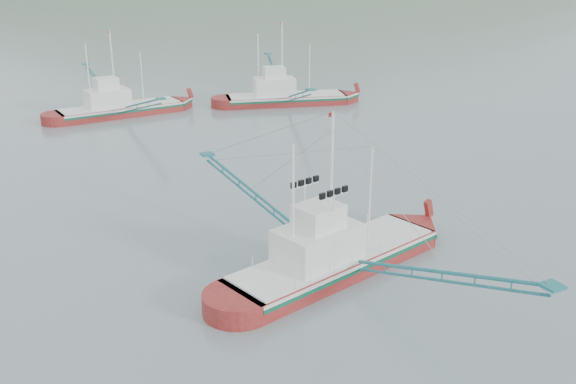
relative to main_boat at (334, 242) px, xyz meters
name	(u,v)px	position (x,y,z in m)	size (l,w,h in m)	color
ground	(342,284)	(-0.31, -1.39, -1.77)	(1200.00, 1200.00, 0.00)	slate
main_boat	(334,242)	(0.00, 0.00, 0.00)	(13.61, 23.49, 9.65)	maroon
bg_boat_far	(118,104)	(-0.99, 41.93, -0.44)	(13.41, 23.85, 9.67)	maroon
bg_boat_right	(285,88)	(17.40, 38.43, 0.15)	(14.20, 24.26, 10.07)	maroon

